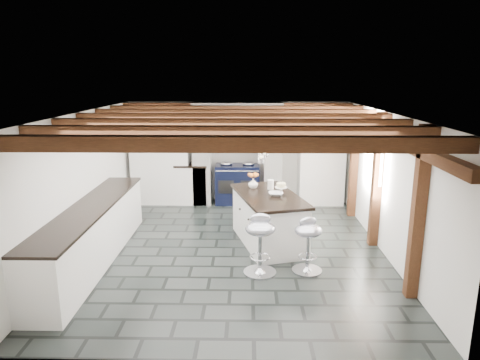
{
  "coord_description": "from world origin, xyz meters",
  "views": [
    {
      "loc": [
        0.24,
        -6.85,
        2.88
      ],
      "look_at": [
        0.1,
        0.4,
        1.1
      ],
      "focal_mm": 32.0,
      "sensor_mm": 36.0,
      "label": 1
    }
  ],
  "objects_px": {
    "bar_stool_near": "(308,239)",
    "bar_stool_far": "(260,238)",
    "range_cooker": "(238,183)",
    "kitchen_island": "(268,218)"
  },
  "relations": [
    {
      "from": "bar_stool_near",
      "to": "bar_stool_far",
      "type": "distance_m",
      "value": 0.71
    },
    {
      "from": "range_cooker",
      "to": "kitchen_island",
      "type": "xyz_separation_m",
      "value": [
        0.6,
        -2.45,
        -0.01
      ]
    },
    {
      "from": "range_cooker",
      "to": "bar_stool_near",
      "type": "xyz_separation_m",
      "value": [
        1.13,
        -3.56,
        0.05
      ]
    },
    {
      "from": "range_cooker",
      "to": "bar_stool_near",
      "type": "relative_size",
      "value": 1.19
    },
    {
      "from": "bar_stool_far",
      "to": "kitchen_island",
      "type": "bearing_deg",
      "value": 83.1
    },
    {
      "from": "range_cooker",
      "to": "bar_stool_far",
      "type": "distance_m",
      "value": 3.67
    },
    {
      "from": "kitchen_island",
      "to": "range_cooker",
      "type": "bearing_deg",
      "value": 88.27
    },
    {
      "from": "kitchen_island",
      "to": "bar_stool_near",
      "type": "distance_m",
      "value": 1.24
    },
    {
      "from": "range_cooker",
      "to": "kitchen_island",
      "type": "relative_size",
      "value": 0.51
    },
    {
      "from": "bar_stool_near",
      "to": "kitchen_island",
      "type": "bearing_deg",
      "value": 93.0
    }
  ]
}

